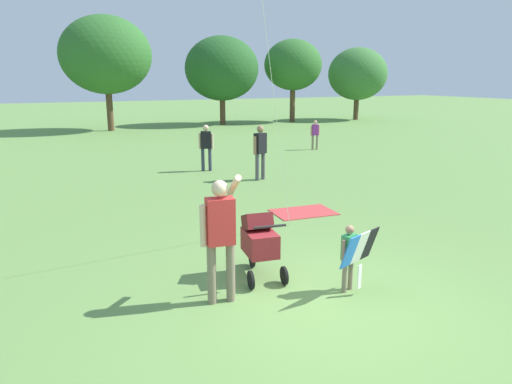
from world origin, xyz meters
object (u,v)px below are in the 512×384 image
object	(u,v)px
person_back_turned	(260,148)
person_adult_flyer	(220,230)
stroller	(259,239)
person_red_shirt	(206,144)
picnic_blanket	(303,212)
child_with_butterfly_kite	(351,252)
person_couple_left	(315,132)

from	to	relation	value
person_back_turned	person_adult_flyer	bearing A→B (deg)	-119.44
stroller	person_red_shirt	world-z (taller)	person_red_shirt
stroller	picnic_blanket	bearing A→B (deg)	48.68
person_red_shirt	picnic_blanket	bearing A→B (deg)	-86.42
child_with_butterfly_kite	person_couple_left	size ratio (longest dim) A/B	0.79
child_with_butterfly_kite	person_back_turned	distance (m)	7.81
child_with_butterfly_kite	stroller	xyz separation A→B (m)	(-0.95, 1.05, -0.00)
child_with_butterfly_kite	stroller	size ratio (longest dim) A/B	0.89
person_couple_left	picnic_blanket	world-z (taller)	person_couple_left
child_with_butterfly_kite	person_adult_flyer	bearing A→B (deg)	164.48
child_with_butterfly_kite	person_adult_flyer	xyz separation A→B (m)	(-1.79, 0.50, 0.43)
child_with_butterfly_kite	person_adult_flyer	size ratio (longest dim) A/B	0.55
child_with_butterfly_kite	person_couple_left	world-z (taller)	person_couple_left
child_with_butterfly_kite	picnic_blanket	xyz separation A→B (m)	(1.52, 3.85, -0.60)
person_adult_flyer	picnic_blanket	size ratio (longest dim) A/B	1.29
child_with_butterfly_kite	stroller	world-z (taller)	stroller
stroller	person_back_turned	xyz separation A→B (m)	(3.11, 6.45, 0.36)
stroller	person_back_turned	bearing A→B (deg)	64.28
stroller	person_couple_left	size ratio (longest dim) A/B	0.88
person_back_turned	stroller	bearing A→B (deg)	-115.72
person_couple_left	person_back_turned	size ratio (longest dim) A/B	0.76
person_red_shirt	stroller	bearing A→B (deg)	-103.95
stroller	person_red_shirt	bearing A→B (deg)	76.05
person_adult_flyer	person_red_shirt	xyz separation A→B (m)	(2.95, 9.04, -0.14)
child_with_butterfly_kite	stroller	distance (m)	1.41
person_red_shirt	person_back_turned	distance (m)	2.27
stroller	person_red_shirt	distance (m)	8.75
child_with_butterfly_kite	person_back_turned	world-z (taller)	person_back_turned
stroller	person_couple_left	bearing A→B (deg)	54.36
stroller	person_couple_left	world-z (taller)	person_couple_left
person_adult_flyer	person_back_turned	xyz separation A→B (m)	(3.95, 7.00, -0.07)
person_red_shirt	person_back_turned	world-z (taller)	person_back_turned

